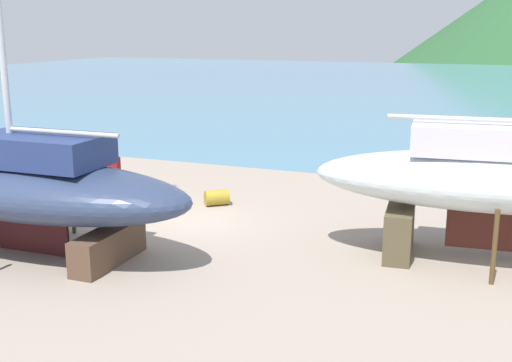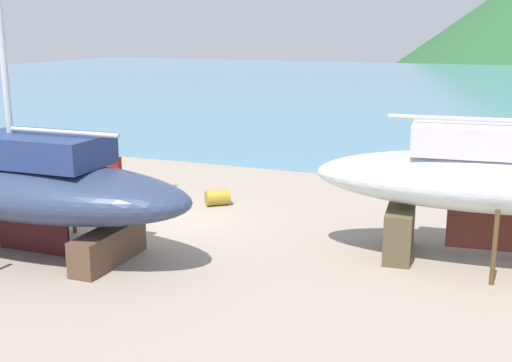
% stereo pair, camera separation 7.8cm
% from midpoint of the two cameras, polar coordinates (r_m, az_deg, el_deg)
% --- Properties ---
extents(ground_plane, '(41.17, 41.17, 0.00)m').
position_cam_midpoint_polar(ground_plane, '(18.74, -9.06, -5.38)').
color(ground_plane, gray).
extents(sea_water, '(139.92, 88.95, 0.01)m').
position_cam_midpoint_polar(sea_water, '(70.78, 14.43, 8.24)').
color(sea_water, teal).
rests_on(sea_water, ground).
extents(sailboat_far_slipway, '(9.73, 3.73, 15.67)m').
position_cam_midpoint_polar(sailboat_far_slipway, '(18.18, -19.64, -0.48)').
color(sailboat_far_slipway, brown).
rests_on(sailboat_far_slipway, ground).
extents(sailboat_mid_port, '(9.45, 3.73, 16.14)m').
position_cam_midpoint_polar(sailboat_mid_port, '(17.41, 20.28, 0.01)').
color(sailboat_mid_port, brown).
rests_on(sailboat_mid_port, ground).
extents(worker, '(0.44, 0.24, 1.66)m').
position_cam_midpoint_polar(worker, '(23.90, -12.64, 0.74)').
color(worker, '#297555').
rests_on(worker, ground).
extents(barrel_rust_mid, '(0.98, 0.94, 0.54)m').
position_cam_midpoint_polar(barrel_rust_mid, '(22.22, -3.62, -1.49)').
color(barrel_rust_mid, '#A28726').
rests_on(barrel_rust_mid, ground).
extents(timber_plank_near, '(2.08, 0.49, 0.14)m').
position_cam_midpoint_polar(timber_plank_near, '(25.71, -20.70, -0.73)').
color(timber_plank_near, brown).
rests_on(timber_plank_near, ground).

